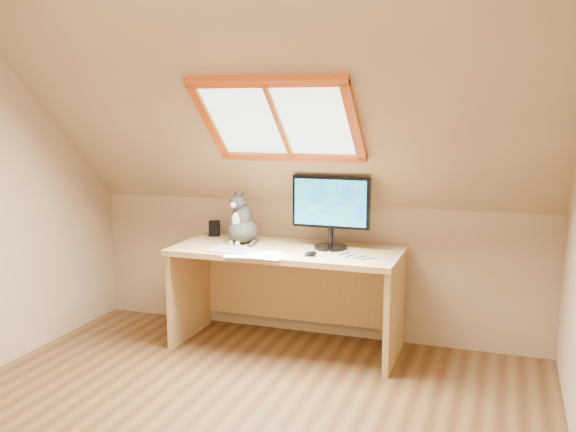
% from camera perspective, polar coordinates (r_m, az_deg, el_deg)
% --- Properties ---
extents(room_shell, '(3.52, 3.52, 2.41)m').
position_cam_1_polar(room_shell, '(3.02, -8.11, 4.51)').
color(room_shell, tan).
rests_on(room_shell, ground).
extents(desk, '(1.60, 0.70, 0.73)m').
position_cam_1_polar(desk, '(4.61, 0.16, -5.42)').
color(desk, tan).
rests_on(desk, ground).
extents(monitor, '(0.55, 0.23, 0.51)m').
position_cam_1_polar(monitor, '(4.44, 3.83, 0.77)').
color(monitor, black).
rests_on(monitor, desk).
extents(cat, '(0.28, 0.31, 0.39)m').
position_cam_1_polar(cat, '(4.66, -4.09, -0.73)').
color(cat, '#3D3936').
rests_on(cat, desk).
extents(desk_speaker, '(0.10, 0.10, 0.11)m').
position_cam_1_polar(desk_speaker, '(4.97, -6.56, -1.10)').
color(desk_speaker, black).
rests_on(desk_speaker, desk).
extents(graphics_tablet, '(0.30, 0.22, 0.01)m').
position_cam_1_polar(graphics_tablet, '(4.42, -5.03, -3.04)').
color(graphics_tablet, '#B2B2B7').
rests_on(graphics_tablet, desk).
extents(mouse, '(0.09, 0.12, 0.03)m').
position_cam_1_polar(mouse, '(4.25, 2.03, -3.38)').
color(mouse, black).
rests_on(mouse, desk).
extents(papers, '(0.35, 0.30, 0.01)m').
position_cam_1_polar(papers, '(4.31, -3.04, -3.40)').
color(papers, white).
rests_on(papers, desk).
extents(cables, '(0.51, 0.26, 0.01)m').
position_cam_1_polar(cables, '(4.27, 4.74, -3.52)').
color(cables, silver).
rests_on(cables, desk).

